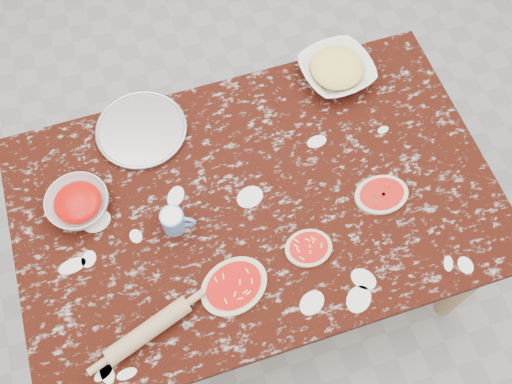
% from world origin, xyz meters
% --- Properties ---
extents(ground, '(4.00, 4.00, 0.00)m').
position_xyz_m(ground, '(0.00, 0.00, 0.00)').
color(ground, gray).
extents(worktable, '(1.60, 1.00, 0.75)m').
position_xyz_m(worktable, '(0.00, 0.00, 0.67)').
color(worktable, black).
rests_on(worktable, ground).
extents(pizza_tray, '(0.41, 0.41, 0.01)m').
position_xyz_m(pizza_tray, '(-0.30, 0.38, 0.76)').
color(pizza_tray, '#B2B2B7').
rests_on(pizza_tray, worktable).
extents(sauce_bowl, '(0.21, 0.21, 0.06)m').
position_xyz_m(sauce_bowl, '(-0.56, 0.15, 0.78)').
color(sauce_bowl, white).
rests_on(sauce_bowl, worktable).
extents(cheese_bowl, '(0.29, 0.29, 0.06)m').
position_xyz_m(cheese_bowl, '(0.44, 0.39, 0.78)').
color(cheese_bowl, white).
rests_on(cheese_bowl, worktable).
extents(flour_mug, '(0.11, 0.08, 0.09)m').
position_xyz_m(flour_mug, '(-0.28, -0.01, 0.80)').
color(flour_mug, '#578BD4').
rests_on(flour_mug, worktable).
extents(pizza_left, '(0.26, 0.23, 0.02)m').
position_xyz_m(pizza_left, '(-0.16, -0.27, 0.76)').
color(pizza_left, beige).
rests_on(pizza_left, worktable).
extents(pizza_mid, '(0.16, 0.13, 0.02)m').
position_xyz_m(pizza_mid, '(0.10, -0.22, 0.76)').
color(pizza_mid, beige).
rests_on(pizza_mid, worktable).
extents(pizza_right, '(0.19, 0.14, 0.02)m').
position_xyz_m(pizza_right, '(0.40, -0.12, 0.76)').
color(pizza_right, beige).
rests_on(pizza_right, worktable).
extents(rolling_pin, '(0.28, 0.14, 0.06)m').
position_xyz_m(rolling_pin, '(-0.44, -0.32, 0.78)').
color(rolling_pin, tan).
rests_on(rolling_pin, worktable).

